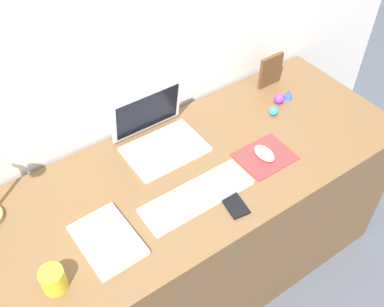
{
  "coord_description": "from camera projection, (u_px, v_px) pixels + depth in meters",
  "views": [
    {
      "loc": [
        -0.65,
        -0.91,
        1.96
      ],
      "look_at": [
        -0.02,
        0.0,
        0.83
      ],
      "focal_mm": 41.69,
      "sensor_mm": 36.0,
      "label": 1
    }
  ],
  "objects": [
    {
      "name": "toy_figurine_cyan",
      "position": [
        273.0,
        111.0,
        1.86
      ],
      "size": [
        0.04,
        0.04,
        0.04
      ],
      "primitive_type": "ellipsoid",
      "color": "#28B7CC",
      "rests_on": "desk"
    },
    {
      "name": "laptop",
      "position": [
        157.0,
        133.0,
        1.72
      ],
      "size": [
        0.3,
        0.25,
        0.21
      ],
      "color": "white",
      "rests_on": "desk"
    },
    {
      "name": "keyboard",
      "position": [
        197.0,
        196.0,
        1.55
      ],
      "size": [
        0.41,
        0.13,
        0.02
      ],
      "primitive_type": "cube",
      "color": "white",
      "rests_on": "desk"
    },
    {
      "name": "desk",
      "position": [
        195.0,
        227.0,
        1.92
      ],
      "size": [
        1.7,
        0.66,
        0.74
      ],
      "primitive_type": "cube",
      "color": "brown",
      "rests_on": "ground_plane"
    },
    {
      "name": "mousepad",
      "position": [
        265.0,
        156.0,
        1.7
      ],
      "size": [
        0.21,
        0.17,
        0.0
      ],
      "primitive_type": "cube",
      "color": "red",
      "rests_on": "desk"
    },
    {
      "name": "picture_frame",
      "position": [
        271.0,
        71.0,
        1.97
      ],
      "size": [
        0.12,
        0.02,
        0.15
      ],
      "primitive_type": "cube",
      "color": "brown",
      "rests_on": "desk"
    },
    {
      "name": "coffee_mug",
      "position": [
        53.0,
        280.0,
        1.29
      ],
      "size": [
        0.07,
        0.07,
        0.08
      ],
      "primitive_type": "cylinder",
      "color": "yellow",
      "rests_on": "desk"
    },
    {
      "name": "toy_figurine_purple",
      "position": [
        279.0,
        99.0,
        1.91
      ],
      "size": [
        0.04,
        0.04,
        0.05
      ],
      "primitive_type": "ellipsoid",
      "color": "purple",
      "rests_on": "desk"
    },
    {
      "name": "mouse",
      "position": [
        264.0,
        153.0,
        1.68
      ],
      "size": [
        0.06,
        0.1,
        0.03
      ],
      "primitive_type": "ellipsoid",
      "color": "white",
      "rests_on": "mousepad"
    },
    {
      "name": "back_wall",
      "position": [
        144.0,
        105.0,
        1.83
      ],
      "size": [
        2.9,
        0.05,
        1.59
      ],
      "primitive_type": "cube",
      "color": "silver",
      "rests_on": "ground_plane"
    },
    {
      "name": "toy_figurine_blue",
      "position": [
        288.0,
        94.0,
        1.93
      ],
      "size": [
        0.04,
        0.04,
        0.05
      ],
      "primitive_type": "cone",
      "color": "blue",
      "rests_on": "desk"
    },
    {
      "name": "cell_phone",
      "position": [
        233.0,
        202.0,
        1.54
      ],
      "size": [
        0.08,
        0.14,
        0.01
      ],
      "primitive_type": "cube",
      "rotation": [
        0.0,
        0.0,
        -0.15
      ],
      "color": "black",
      "rests_on": "desk"
    },
    {
      "name": "ground_plane",
      "position": [
        195.0,
        271.0,
        2.18
      ],
      "size": [
        6.0,
        6.0,
        0.0
      ],
      "primitive_type": "plane",
      "color": "#474C56"
    },
    {
      "name": "notebook_pad",
      "position": [
        107.0,
        240.0,
        1.42
      ],
      "size": [
        0.18,
        0.25,
        0.02
      ],
      "primitive_type": "cube",
      "rotation": [
        0.0,
        0.0,
        0.03
      ],
      "color": "silver",
      "rests_on": "desk"
    }
  ]
}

